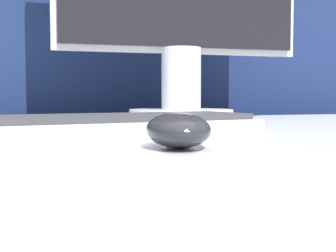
% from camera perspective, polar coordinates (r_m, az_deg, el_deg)
% --- Properties ---
extents(partition_panel, '(5.00, 0.03, 1.30)m').
position_cam_1_polar(partition_panel, '(1.19, -13.11, -4.16)').
color(partition_panel, navy).
rests_on(partition_panel, ground_plane).
extents(computer_mouse_near, '(0.08, 0.11, 0.03)m').
position_cam_1_polar(computer_mouse_near, '(0.43, 1.23, -0.47)').
color(computer_mouse_near, '#232328').
rests_on(computer_mouse_near, desk).
extents(keyboard, '(0.45, 0.20, 0.02)m').
position_cam_1_polar(keyboard, '(0.60, -9.24, 0.16)').
color(keyboard, white).
rests_on(keyboard, desk).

